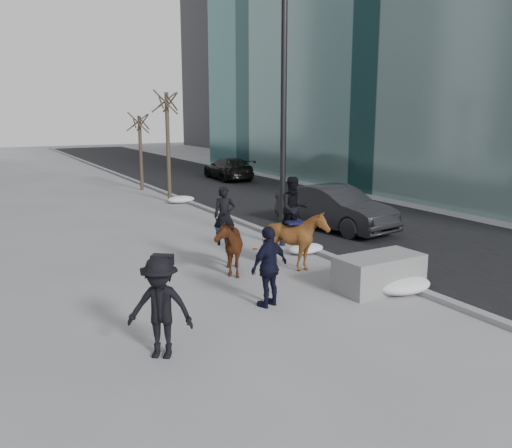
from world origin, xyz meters
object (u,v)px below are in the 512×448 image
mounted_left (227,241)px  mounted_right (296,233)px  planter (379,273)px  car_near (335,208)px

mounted_left → mounted_right: 1.83m
planter → car_near: size_ratio=0.44×
planter → mounted_left: bearing=129.9°
planter → mounted_left: (-2.51, 3.00, 0.42)m
car_near → mounted_right: 5.22m
car_near → mounted_left: 6.27m
mounted_left → mounted_right: mounted_right is taller
mounted_left → planter: bearing=-50.1°
car_near → mounted_right: (-3.88, -3.49, 0.21)m
planter → car_near: 6.62m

